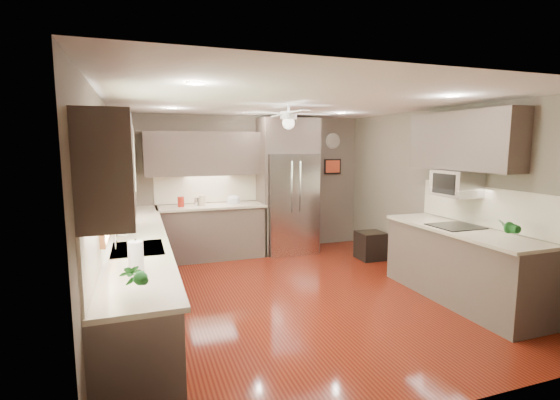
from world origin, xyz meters
TOP-DOWN VIEW (x-y plane):
  - floor at (0.00, 0.00)m, footprint 5.00×5.00m
  - ceiling at (0.00, 0.00)m, footprint 5.00×5.00m
  - wall_back at (0.00, 2.50)m, footprint 4.50×0.00m
  - wall_front at (0.00, -2.50)m, footprint 4.50×0.00m
  - wall_left at (-2.25, 0.00)m, footprint 0.00×5.00m
  - wall_right at (2.25, 0.00)m, footprint 0.00×5.00m
  - canister_a at (-1.23, 2.18)m, footprint 0.12×0.12m
  - canister_b at (-0.96, 2.24)m, footprint 0.11×0.11m
  - canister_c at (-0.87, 2.19)m, footprint 0.14×0.14m
  - soap_bottle at (-2.07, -0.01)m, footprint 0.10×0.10m
  - potted_plant_left at (-1.95, -1.90)m, footprint 0.19×0.15m
  - potted_plant_right at (1.90, -1.48)m, footprint 0.17×0.14m
  - bowl at (-0.32, 2.21)m, footprint 0.26×0.26m
  - left_run at (-1.95, 0.15)m, footprint 0.65×4.70m
  - back_run at (-0.72, 2.20)m, footprint 1.85×0.65m
  - uppers at (-0.74, 0.71)m, footprint 4.50×4.70m
  - window at (-2.22, -0.50)m, footprint 0.05×1.12m
  - sink at (-1.93, -0.50)m, footprint 0.50×0.70m
  - refrigerator at (0.70, 2.16)m, footprint 1.06×0.75m
  - right_run at (1.93, -0.80)m, footprint 0.70×2.20m
  - microwave at (2.03, -0.55)m, footprint 0.43×0.55m
  - ceiling_fan at (-0.00, 0.30)m, footprint 1.18×1.18m
  - recessed_lights at (-0.04, 0.40)m, footprint 2.84×3.14m
  - wall_clock at (1.75, 2.48)m, footprint 0.30×0.03m
  - framed_print at (1.75, 2.48)m, footprint 0.36×0.03m
  - stool at (1.88, 1.22)m, footprint 0.46×0.46m
  - paper_towel at (-1.94, -1.41)m, footprint 0.12×0.12m

SIDE VIEW (x-z plane):
  - floor at x=0.00m, z-range 0.00..0.00m
  - stool at x=1.88m, z-range -0.01..0.49m
  - left_run at x=-1.95m, z-range -0.24..1.21m
  - back_run at x=-0.72m, z-range -0.24..1.21m
  - right_run at x=1.93m, z-range -0.24..1.21m
  - sink at x=-1.93m, z-range 0.75..1.07m
  - bowl at x=-0.32m, z-range 0.94..1.00m
  - canister_b at x=-0.96m, z-range 0.94..1.08m
  - canister_a at x=-1.23m, z-range 0.93..1.11m
  - canister_c at x=-0.87m, z-range 0.94..1.12m
  - soap_bottle at x=-2.07m, z-range 0.94..1.13m
  - paper_towel at x=-1.94m, z-range 0.93..1.23m
  - potted_plant_right at x=1.90m, z-range 0.94..1.24m
  - potted_plant_left at x=-1.95m, z-range 0.94..1.24m
  - refrigerator at x=0.70m, z-range -0.04..2.41m
  - wall_back at x=0.00m, z-range -1.00..3.50m
  - wall_front at x=0.00m, z-range -1.00..3.50m
  - wall_left at x=-2.25m, z-range -1.25..3.75m
  - wall_right at x=2.25m, z-range -1.25..3.75m
  - microwave at x=2.03m, z-range 1.31..1.65m
  - framed_print at x=1.75m, z-range 1.40..1.70m
  - window at x=-2.22m, z-range 1.09..2.01m
  - uppers at x=-0.74m, z-range 1.39..2.35m
  - wall_clock at x=1.75m, z-range 1.90..2.20m
  - ceiling_fan at x=0.00m, z-range 2.17..2.49m
  - recessed_lights at x=-0.04m, z-range 2.49..2.50m
  - ceiling at x=0.00m, z-range 2.50..2.50m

